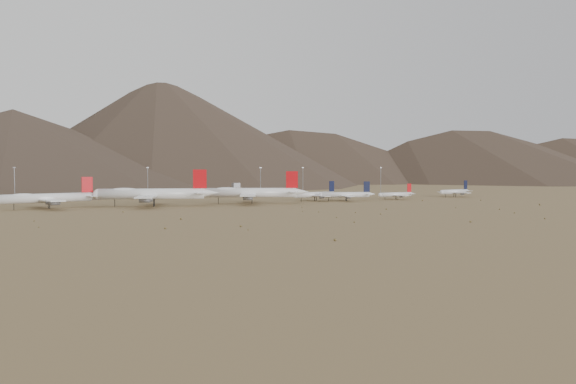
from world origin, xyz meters
name	(u,v)px	position (x,y,z in m)	size (l,w,h in m)	color
ground	(254,206)	(0.00, 0.00, 0.00)	(3000.00, 3000.00, 0.00)	#957A4D
mountain_ridge	(97,108)	(0.00, 900.00, 150.00)	(4400.00, 1000.00, 300.00)	brown
widebody_west	(47,198)	(-123.34, 32.91, 6.64)	(63.37, 50.06, 19.27)	white
widebody_centre	(152,194)	(-60.82, 26.22, 8.26)	(77.67, 61.80, 23.94)	white
widebody_east	(251,193)	(7.24, 25.51, 7.82)	(72.16, 57.86, 22.67)	white
narrowbody_a	(316,195)	(63.66, 34.97, 4.83)	(44.45, 32.65, 14.88)	white
narrowbody_b	(347,195)	(84.19, 24.05, 4.79)	(44.08, 32.39, 14.76)	white
narrowbody_c	(396,194)	(131.13, 25.85, 4.01)	(37.39, 27.00, 12.35)	white
narrowbody_d	(455,192)	(200.20, 36.60, 4.58)	(41.98, 30.91, 14.10)	white
control_tower	(236,191)	(30.00, 120.00, 5.32)	(8.00, 8.00, 12.00)	tan
mast_far_west	(15,183)	(-143.07, 120.69, 14.20)	(2.00, 0.60, 25.70)	gray
mast_west	(148,181)	(-44.74, 125.41, 14.20)	(2.00, 0.60, 25.70)	gray
mast_centre	(260,180)	(50.54, 113.98, 14.20)	(2.00, 0.60, 25.70)	gray
mast_east	(303,179)	(103.43, 137.04, 14.20)	(2.00, 0.60, 25.70)	gray
mast_far_east	(381,179)	(188.28, 131.62, 14.20)	(2.00, 0.60, 25.70)	gray
desert_scrub	(331,217)	(4.98, -93.37, 0.36)	(401.36, 180.03, 0.98)	brown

